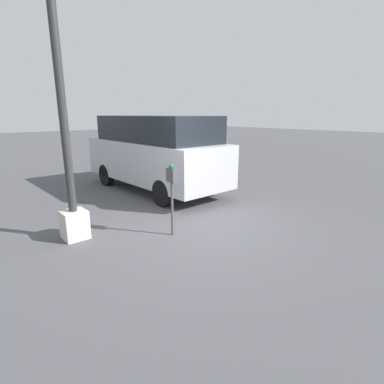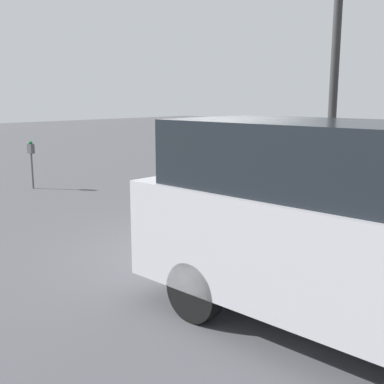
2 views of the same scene
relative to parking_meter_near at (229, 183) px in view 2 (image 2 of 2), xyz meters
name	(u,v)px [view 2 (image 2 of 2)]	position (x,y,z in m)	size (l,w,h in m)	color
ground_plane	(210,249)	(0.07, -0.56, -1.04)	(80.00, 80.00, 0.00)	#4C4C51
parking_meter_near	(229,183)	(0.00, 0.00, 0.00)	(0.21, 0.12, 1.41)	#4C4C4C
parking_meter_far	(31,154)	(-7.08, 0.09, -0.07)	(0.21, 0.12, 1.32)	#4C4C4C
lamp_post	(332,123)	(1.09, 1.51, 1.02)	(0.44, 0.44, 6.51)	beige
parked_van	(363,227)	(3.22, -1.79, 0.18)	(5.13, 1.96, 2.27)	#B2B2B7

